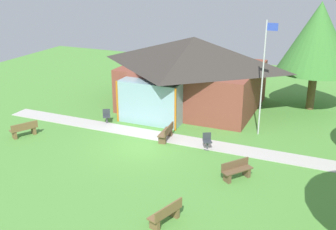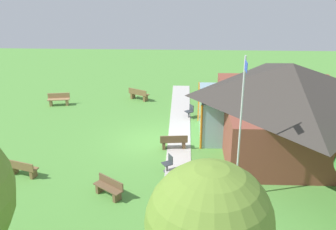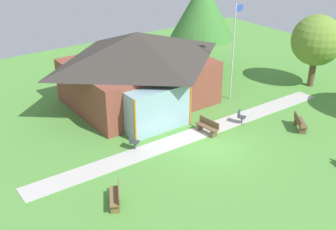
% 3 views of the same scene
% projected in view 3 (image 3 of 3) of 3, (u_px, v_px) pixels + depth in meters
% --- Properties ---
extents(ground_plane, '(44.00, 44.00, 0.00)m').
position_uv_depth(ground_plane, '(214.00, 147.00, 23.39)').
color(ground_plane, '#54933D').
extents(pavilion, '(9.48, 8.68, 4.70)m').
position_uv_depth(pavilion, '(139.00, 67.00, 27.70)').
color(pavilion, brown).
rests_on(pavilion, ground_plane).
extents(footpath, '(20.00, 1.43, 0.03)m').
position_uv_depth(footpath, '(194.00, 134.00, 24.62)').
color(footpath, '#BCB7B2').
rests_on(footpath, ground_plane).
extents(flagpole, '(0.64, 0.08, 6.43)m').
position_uv_depth(flagpole, '(234.00, 49.00, 27.75)').
color(flagpole, silver).
rests_on(flagpole, ground_plane).
extents(bench_mid_right, '(1.25, 1.46, 0.84)m').
position_uv_depth(bench_mid_right, '(300.00, 123.00, 25.08)').
color(bench_mid_right, brown).
rests_on(bench_mid_right, ground_plane).
extents(bench_mid_left, '(1.10, 1.53, 0.84)m').
position_uv_depth(bench_mid_left, '(116.00, 197.00, 18.67)').
color(bench_mid_left, brown).
rests_on(bench_mid_left, ground_plane).
extents(bench_rear_near_path, '(0.57, 1.53, 0.84)m').
position_uv_depth(bench_rear_near_path, '(207.00, 127.00, 24.63)').
color(bench_rear_near_path, brown).
rests_on(bench_rear_near_path, ground_plane).
extents(patio_chair_lawn_spare, '(0.60, 0.60, 0.86)m').
position_uv_depth(patio_chair_lawn_spare, '(241.00, 117.00, 25.75)').
color(patio_chair_lawn_spare, '#33383D').
rests_on(patio_chair_lawn_spare, ground_plane).
extents(patio_chair_west, '(0.61, 0.61, 0.86)m').
position_uv_depth(patio_chair_west, '(134.00, 142.00, 22.99)').
color(patio_chair_west, '#33383D').
rests_on(patio_chair_west, ground_plane).
extents(tree_east_hedge, '(3.55, 3.55, 5.16)m').
position_uv_depth(tree_east_hedge, '(317.00, 41.00, 29.98)').
color(tree_east_hedge, brown).
rests_on(tree_east_hedge, ground_plane).
extents(tree_behind_pavilion_right, '(4.93, 4.93, 7.01)m').
position_uv_depth(tree_behind_pavilion_right, '(202.00, 9.00, 32.60)').
color(tree_behind_pavilion_right, brown).
rests_on(tree_behind_pavilion_right, ground_plane).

